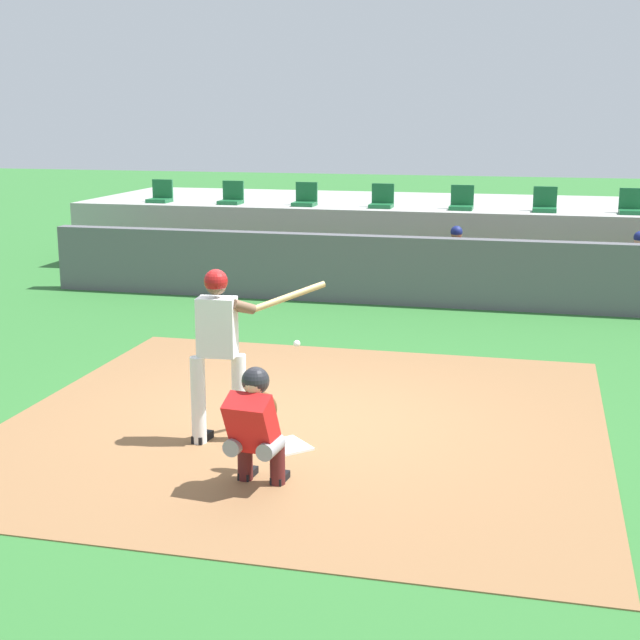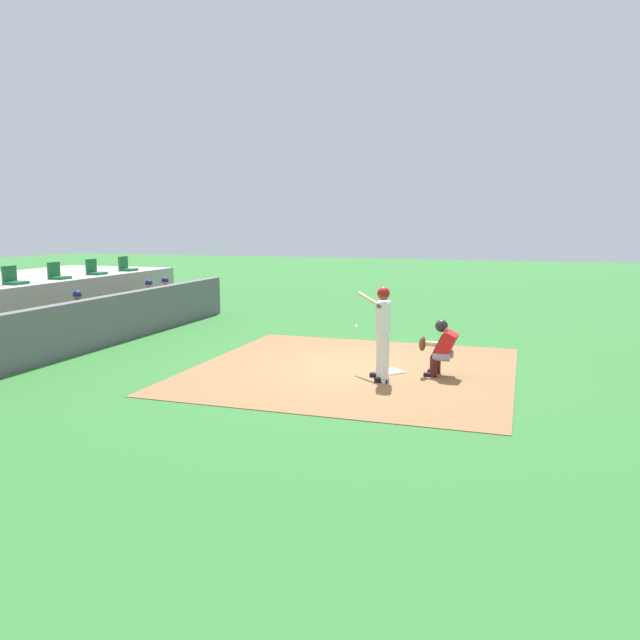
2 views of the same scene
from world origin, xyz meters
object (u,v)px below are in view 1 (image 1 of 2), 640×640
(batter_at_plate, at_px, (220,344))
(dugout_player_0, at_px, (455,261))
(catcher_crouched, at_px, (256,423))
(stadium_seat_6, at_px, (631,207))
(home_plate, at_px, (285,446))
(stadium_seat_0, at_px, (161,196))
(stadium_seat_2, at_px, (305,199))
(dugout_player_1, at_px, (638,268))
(stadium_seat_4, at_px, (462,203))
(stadium_seat_1, at_px, (232,197))
(stadium_seat_3, at_px, (382,201))
(stadium_seat_5, at_px, (545,205))

(batter_at_plate, height_order, dugout_player_0, batter_at_plate)
(catcher_crouched, relative_size, stadium_seat_6, 4.30)
(batter_at_plate, bearing_deg, home_plate, -3.35)
(stadium_seat_0, relative_size, stadium_seat_2, 1.00)
(stadium_seat_6, bearing_deg, dugout_player_1, -89.71)
(stadium_seat_4, bearing_deg, catcher_crouched, -94.10)
(dugout_player_0, bearing_deg, home_plate, -96.33)
(batter_at_plate, height_order, stadium_seat_1, stadium_seat_1)
(stadium_seat_2, bearing_deg, batter_at_plate, -80.14)
(catcher_crouched, distance_m, stadium_seat_0, 12.56)
(stadium_seat_3, bearing_deg, stadium_seat_1, 180.00)
(batter_at_plate, xyz_separation_m, stadium_seat_5, (3.11, 10.14, 0.50))
(stadium_seat_5, height_order, stadium_seat_6, same)
(stadium_seat_0, bearing_deg, stadium_seat_6, 0.00)
(stadium_seat_0, height_order, stadium_seat_4, same)
(stadium_seat_5, bearing_deg, stadium_seat_3, 180.00)
(stadium_seat_2, bearing_deg, stadium_seat_3, 0.00)
(dugout_player_1, relative_size, stadium_seat_3, 2.71)
(dugout_player_0, height_order, stadium_seat_5, stadium_seat_5)
(stadium_seat_0, relative_size, stadium_seat_1, 1.00)
(stadium_seat_3, xyz_separation_m, stadium_seat_5, (3.25, 0.00, 0.00))
(stadium_seat_6, bearing_deg, catcher_crouched, -109.96)
(batter_at_plate, distance_m, stadium_seat_0, 11.32)
(stadium_seat_1, relative_size, stadium_seat_5, 1.00)
(stadium_seat_4, xyz_separation_m, stadium_seat_6, (3.25, 0.00, 0.00))
(stadium_seat_4, bearing_deg, stadium_seat_3, 180.00)
(stadium_seat_1, bearing_deg, catcher_crouched, -69.93)
(dugout_player_1, bearing_deg, dugout_player_0, 180.00)
(stadium_seat_0, bearing_deg, batter_at_plate, -63.69)
(home_plate, height_order, dugout_player_0, dugout_player_0)
(stadium_seat_2, bearing_deg, dugout_player_1, -17.36)
(catcher_crouched, height_order, stadium_seat_6, stadium_seat_6)
(dugout_player_0, relative_size, dugout_player_1, 1.00)
(home_plate, bearing_deg, stadium_seat_4, 85.44)
(home_plate, height_order, stadium_seat_2, stadium_seat_2)
(stadium_seat_5, bearing_deg, stadium_seat_0, 180.00)
(catcher_crouched, bearing_deg, stadium_seat_2, 102.39)
(home_plate, distance_m, dugout_player_0, 8.22)
(dugout_player_1, bearing_deg, stadium_seat_4, 148.03)
(dugout_player_1, xyz_separation_m, stadium_seat_0, (-9.76, 2.03, 0.86))
(dugout_player_1, relative_size, stadium_seat_0, 2.71)
(catcher_crouched, relative_size, stadium_seat_2, 4.30)
(batter_at_plate, xyz_separation_m, catcher_crouched, (0.69, -1.01, -0.43))
(home_plate, bearing_deg, stadium_seat_6, 68.24)
(stadium_seat_2, height_order, stadium_seat_5, same)
(home_plate, bearing_deg, stadium_seat_0, 119.19)
(stadium_seat_0, distance_m, stadium_seat_2, 3.25)
(catcher_crouched, height_order, stadium_seat_4, stadium_seat_4)
(dugout_player_1, bearing_deg, catcher_crouched, -114.01)
(home_plate, distance_m, stadium_seat_2, 10.58)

